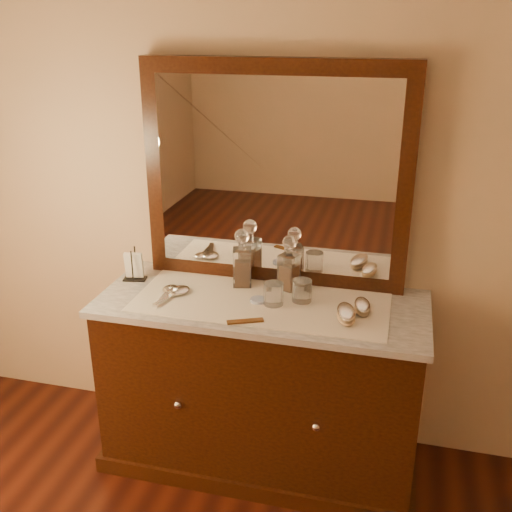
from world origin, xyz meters
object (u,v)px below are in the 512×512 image
(mirror_frame, at_px, (275,176))
(hand_mirror_inner, at_px, (176,292))
(decanter_right, at_px, (289,269))
(brush_far, at_px, (362,307))
(brush_near, at_px, (346,314))
(hand_mirror_outer, at_px, (169,290))
(comb, at_px, (245,321))
(decanter_left, at_px, (242,264))
(dresser_cabinet, at_px, (261,386))
(pin_dish, at_px, (258,300))
(napkin_rack, at_px, (134,267))

(mirror_frame, bearing_deg, hand_mirror_inner, -143.84)
(decanter_right, xyz_separation_m, brush_far, (0.34, -0.14, -0.08))
(brush_near, height_order, hand_mirror_outer, brush_near)
(comb, xyz_separation_m, decanter_left, (-0.11, 0.35, 0.10))
(dresser_cabinet, xyz_separation_m, comb, (-0.02, -0.21, 0.45))
(pin_dish, relative_size, hand_mirror_outer, 0.39)
(pin_dish, height_order, brush_far, brush_far)
(decanter_right, distance_m, hand_mirror_inner, 0.52)
(dresser_cabinet, height_order, napkin_rack, napkin_rack)
(dresser_cabinet, bearing_deg, brush_near, -12.81)
(comb, relative_size, brush_far, 0.96)
(napkin_rack, bearing_deg, hand_mirror_inner, -23.84)
(comb, bearing_deg, brush_near, -5.93)
(mirror_frame, xyz_separation_m, brush_far, (0.43, -0.24, -0.48))
(pin_dish, bearing_deg, mirror_frame, 87.62)
(dresser_cabinet, bearing_deg, decanter_right, 58.44)
(brush_far, bearing_deg, hand_mirror_outer, -178.33)
(mirror_frame, relative_size, pin_dish, 16.84)
(comb, bearing_deg, mirror_frame, 63.99)
(napkin_rack, distance_m, hand_mirror_outer, 0.24)
(mirror_frame, height_order, pin_dish, mirror_frame)
(dresser_cabinet, xyz_separation_m, decanter_right, (0.09, 0.15, 0.54))
(brush_near, bearing_deg, decanter_right, 140.92)
(napkin_rack, relative_size, decanter_left, 0.57)
(dresser_cabinet, distance_m, brush_near, 0.61)
(pin_dish, height_order, napkin_rack, napkin_rack)
(dresser_cabinet, distance_m, comb, 0.50)
(decanter_left, xyz_separation_m, hand_mirror_outer, (-0.30, -0.16, -0.10))
(napkin_rack, distance_m, decanter_right, 0.73)
(hand_mirror_outer, bearing_deg, napkin_rack, 155.37)
(brush_near, distance_m, brush_far, 0.11)
(hand_mirror_outer, bearing_deg, pin_dish, 0.63)
(decanter_left, height_order, hand_mirror_inner, decanter_left)
(brush_far, bearing_deg, decanter_right, 157.30)
(decanter_left, bearing_deg, napkin_rack, -173.36)
(pin_dish, relative_size, brush_far, 0.46)
(mirror_frame, height_order, comb, mirror_frame)
(napkin_rack, relative_size, decanter_right, 0.61)
(comb, bearing_deg, dresser_cabinet, 61.69)
(mirror_frame, bearing_deg, dresser_cabinet, -90.00)
(pin_dish, xyz_separation_m, decanter_left, (-0.11, 0.15, 0.10))
(pin_dish, xyz_separation_m, napkin_rack, (-0.63, 0.09, 0.05))
(mirror_frame, relative_size, brush_far, 7.67)
(mirror_frame, relative_size, decanter_left, 4.42)
(decanter_right, height_order, brush_near, decanter_right)
(dresser_cabinet, relative_size, brush_near, 7.71)
(mirror_frame, distance_m, hand_mirror_inner, 0.68)
(hand_mirror_inner, bearing_deg, napkin_rack, 156.16)
(brush_near, xyz_separation_m, hand_mirror_inner, (-0.76, 0.05, -0.01))
(brush_near, distance_m, hand_mirror_inner, 0.76)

